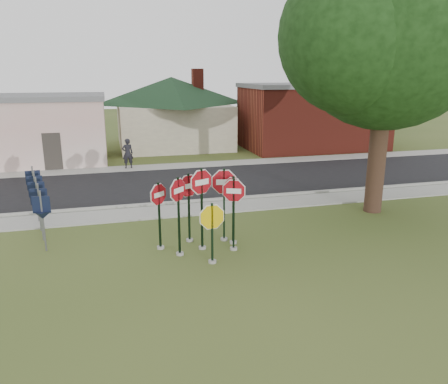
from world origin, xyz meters
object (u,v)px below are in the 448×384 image
object	(u,v)px
oak_tree	(389,30)
stop_sign_left	(178,206)
pedestrian	(128,153)
stop_sign_center	(202,197)
stop_sign_yellow	(212,227)

from	to	relation	value
oak_tree	stop_sign_left	bearing A→B (deg)	-163.97
stop_sign_left	pedestrian	distance (m)	13.33
stop_sign_center	stop_sign_left	bearing A→B (deg)	-159.23
stop_sign_left	oak_tree	distance (m)	10.30
stop_sign_yellow	stop_sign_left	world-z (taller)	stop_sign_left
oak_tree	stop_sign_yellow	bearing A→B (deg)	-156.77
stop_sign_center	pedestrian	xyz separation A→B (m)	(-1.68, 12.99, -0.82)
stop_sign_center	stop_sign_yellow	distance (m)	1.28
oak_tree	pedestrian	distance (m)	15.56
oak_tree	pedestrian	size ratio (longest dim) A/B	6.28
stop_sign_left	pedestrian	xyz separation A→B (m)	(-0.89, 13.29, -0.67)
stop_sign_center	oak_tree	size ratio (longest dim) A/B	0.25
oak_tree	stop_sign_center	bearing A→B (deg)	-164.47
stop_sign_center	stop_sign_left	distance (m)	0.85
oak_tree	pedestrian	world-z (taller)	oak_tree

